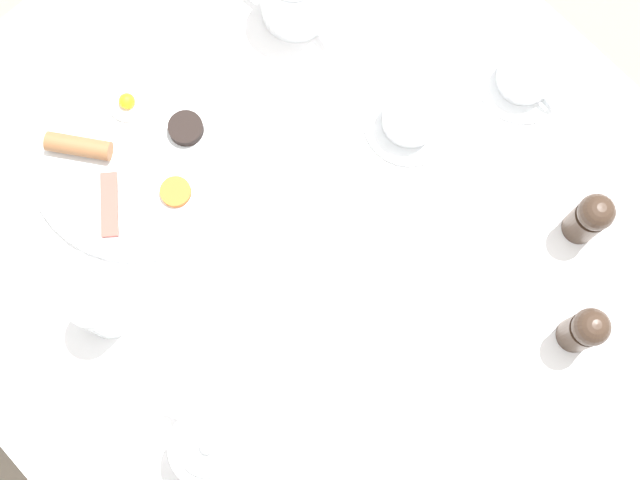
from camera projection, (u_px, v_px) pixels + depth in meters
ground_plane at (320, 318)px, 2.02m from camera, size 8.00×8.00×0.00m
table at (320, 253)px, 1.35m from camera, size 1.03×1.19×0.75m
breakfast_plate at (136, 155)px, 1.31m from camera, size 0.32×0.32×0.04m
teapot_near at (214, 448)px, 1.17m from camera, size 0.10×0.19×0.13m
teacup_with_saucer_left at (526, 76)px, 1.32m from camera, size 0.14×0.14×0.06m
teacup_with_saucer_right at (411, 117)px, 1.30m from camera, size 0.14×0.14×0.06m
water_glass_short at (101, 308)px, 1.20m from camera, size 0.07×0.07×0.12m
pepper_grinder at (585, 330)px, 1.20m from camera, size 0.05×0.05×0.11m
salt_grinder at (590, 218)px, 1.23m from camera, size 0.05×0.05×0.11m
knife_by_plate at (395, 348)px, 1.25m from camera, size 0.22×0.04×0.00m
spoon_for_tea at (553, 441)px, 1.22m from camera, size 0.12×0.10×0.00m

